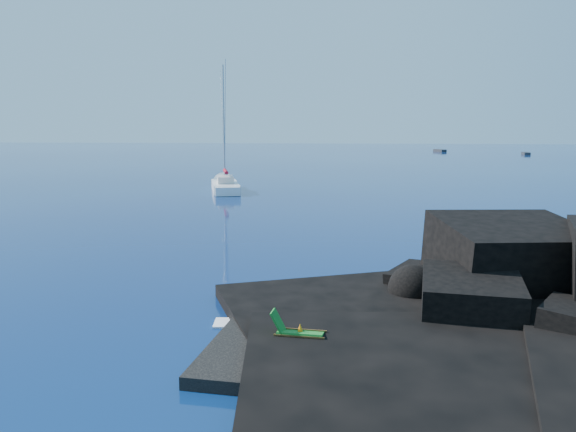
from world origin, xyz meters
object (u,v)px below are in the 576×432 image
Objects in this scene: sunbather at (343,329)px; distant_boat_a at (440,152)px; deck_chair at (300,326)px; marker_cone at (300,333)px; distant_boat_b at (526,155)px; sailboat at (225,191)px.

sunbather is 133.86m from distant_boat_a.
deck_chair is 0.33× the size of distant_boat_a.
deck_chair is 2.59× the size of marker_cone.
deck_chair is at bearing -75.88° from marker_cone.
distant_boat_a is (26.03, 132.33, -0.86)m from deck_chair.
marker_cone is at bearing -103.70° from distant_boat_b.
sunbather is at bearing -103.30° from distant_boat_b.
deck_chair is 126.48m from distant_boat_b.
sailboat is 41.52m from deck_chair.
sunbather reaches higher than distant_boat_a.
sailboat is at bearing 104.71° from marker_cone.
marker_cone is 0.14× the size of distant_boat_b.
sunbather is at bearing -88.31° from sailboat.
distant_boat_b is at bearing 70.04° from marker_cone.
marker_cone is 126.43m from distant_boat_b.
marker_cone reaches higher than sunbather.
distant_boat_b is at bearing 75.26° from deck_chair.
sailboat reaches higher than marker_cone.
distant_boat_a is 1.09× the size of distant_boat_b.
sunbather is 0.41× the size of distant_boat_b.
distant_boat_a is at bearing 78.86° from marker_cone.
marker_cone is at bearing -90.19° from sailboat.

